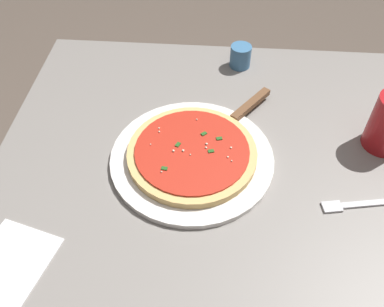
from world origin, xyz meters
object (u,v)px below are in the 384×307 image
object	(u,v)px
pizza	(192,153)
napkin_folded_right	(10,263)
cup_small_sauce	(240,56)
serving_plate	(192,158)
pizza_server	(240,114)
fork	(364,204)

from	to	relation	value
pizza	napkin_folded_right	bearing A→B (deg)	-48.48
pizza	napkin_folded_right	xyz separation A→B (m)	(0.26, -0.29, -0.02)
cup_small_sauce	napkin_folded_right	size ratio (longest dim) A/B	0.40
serving_plate	pizza_server	size ratio (longest dim) A/B	1.66
cup_small_sauce	serving_plate	bearing A→B (deg)	-16.32
pizza_server	cup_small_sauce	bearing A→B (deg)	179.88
cup_small_sauce	napkin_folded_right	distance (m)	0.71
pizza	napkin_folded_right	world-z (taller)	pizza
cup_small_sauce	pizza	bearing A→B (deg)	-16.32
serving_plate	napkin_folded_right	bearing A→B (deg)	-48.48
pizza_server	fork	size ratio (longest dim) A/B	1.09
pizza_server	cup_small_sauce	xyz separation A→B (m)	(-0.21, 0.00, 0.01)
pizza_server	cup_small_sauce	distance (m)	0.21
pizza_server	cup_small_sauce	size ratio (longest dim) A/B	3.52
cup_small_sauce	fork	world-z (taller)	cup_small_sauce
pizza	serving_plate	bearing A→B (deg)	-34.72
cup_small_sauce	fork	distance (m)	0.48
serving_plate	pizza	xyz separation A→B (m)	(-0.00, 0.00, 0.02)
napkin_folded_right	serving_plate	bearing A→B (deg)	131.52
serving_plate	napkin_folded_right	xyz separation A→B (m)	(0.26, -0.29, -0.01)
serving_plate	pizza_server	xyz separation A→B (m)	(-0.13, 0.10, 0.01)
cup_small_sauce	napkin_folded_right	xyz separation A→B (m)	(0.59, -0.39, -0.03)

